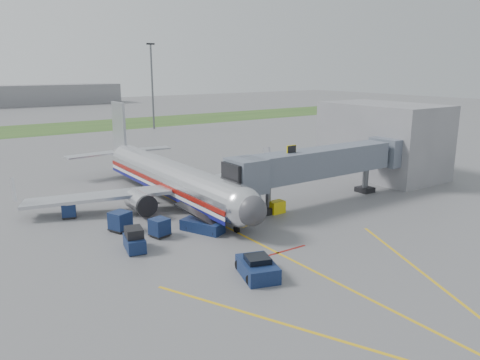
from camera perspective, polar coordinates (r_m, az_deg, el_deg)
ground at (r=41.92m, az=1.15°, el=-7.16°), size 400.00×400.00×0.00m
grass_strip at (r=124.80m, az=-23.90°, el=5.61°), size 300.00×25.00×0.01m
apron_markings at (r=36.63m, az=8.04°, el=-10.47°), size 21.52×50.00×0.01m
airliner at (r=53.73m, az=-8.38°, el=0.32°), size 32.10×35.67×10.25m
jet_bridge at (r=52.37m, az=9.43°, el=1.97°), size 25.30×4.00×6.90m
terminal at (r=68.17m, az=16.97°, el=4.70°), size 10.00×16.00×10.00m
light_mast_right at (r=117.12m, az=-10.66°, el=11.38°), size 2.00×0.44×20.40m
pushback_tug at (r=34.60m, az=2.14°, el=-10.66°), size 3.30×4.25×1.56m
baggage_tug at (r=40.10m, az=-12.75°, el=-7.18°), size 1.97×3.02×1.95m
baggage_cart_a at (r=42.82m, az=-9.79°, el=-5.71°), size 1.86×1.86×1.65m
baggage_cart_b at (r=50.39m, az=-20.14°, el=-3.51°), size 1.72×1.72×1.49m
baggage_cart_c at (r=44.96m, az=-14.40°, el=-4.89°), size 2.23×2.23×1.83m
belt_loader at (r=43.63m, az=-4.68°, el=-5.53°), size 3.24×5.02×2.40m
ground_power_cart at (r=49.00m, az=4.49°, el=-3.31°), size 1.62×1.08×1.30m
ramp_worker at (r=51.13m, az=-10.73°, el=-2.53°), size 0.72×0.75×1.73m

